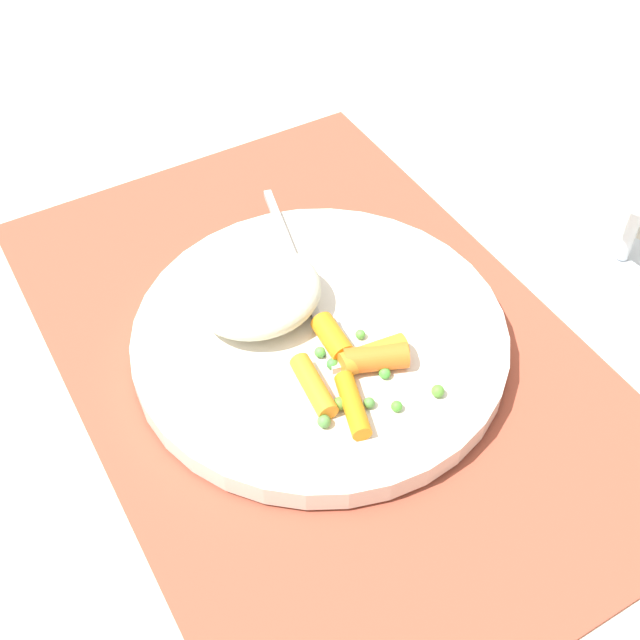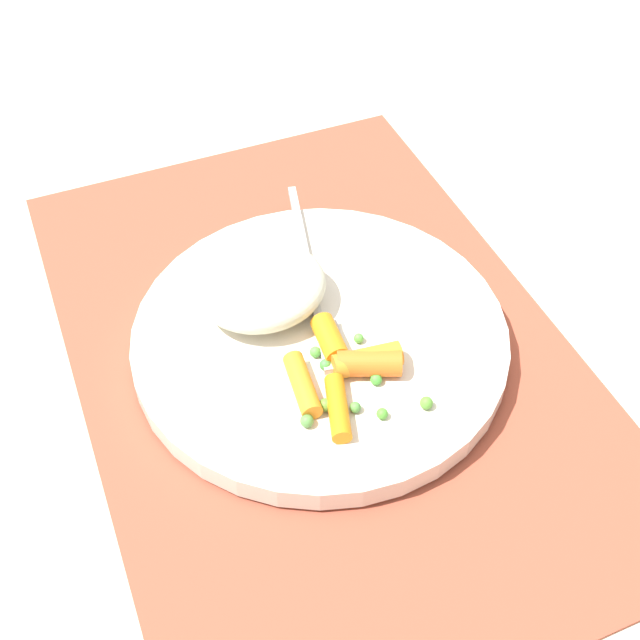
% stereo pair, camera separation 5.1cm
% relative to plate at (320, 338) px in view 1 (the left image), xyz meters
% --- Properties ---
extents(ground_plane, '(2.40, 2.40, 0.00)m').
position_rel_plate_xyz_m(ground_plane, '(0.00, 0.00, -0.01)').
color(ground_plane, beige).
extents(placemat, '(0.50, 0.34, 0.01)m').
position_rel_plate_xyz_m(placemat, '(0.00, 0.00, -0.01)').
color(placemat, '#9E4733').
rests_on(placemat, ground_plane).
extents(plate, '(0.27, 0.27, 0.02)m').
position_rel_plate_xyz_m(plate, '(0.00, 0.00, 0.00)').
color(plate, silver).
rests_on(plate, placemat).
extents(rice_mound, '(0.09, 0.09, 0.04)m').
position_rel_plate_xyz_m(rice_mound, '(-0.04, -0.03, 0.03)').
color(rice_mound, beige).
rests_on(rice_mound, plate).
extents(carrot_portion, '(0.10, 0.08, 0.02)m').
position_rel_plate_xyz_m(carrot_portion, '(0.04, -0.00, 0.02)').
color(carrot_portion, orange).
rests_on(carrot_portion, plate).
extents(pea_scatter, '(0.09, 0.08, 0.01)m').
position_rel_plate_xyz_m(pea_scatter, '(0.05, 0.00, 0.01)').
color(pea_scatter, '#459045').
rests_on(pea_scatter, plate).
extents(fork, '(0.19, 0.06, 0.01)m').
position_rel_plate_xyz_m(fork, '(-0.03, 0.01, 0.01)').
color(fork, silver).
rests_on(fork, plate).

